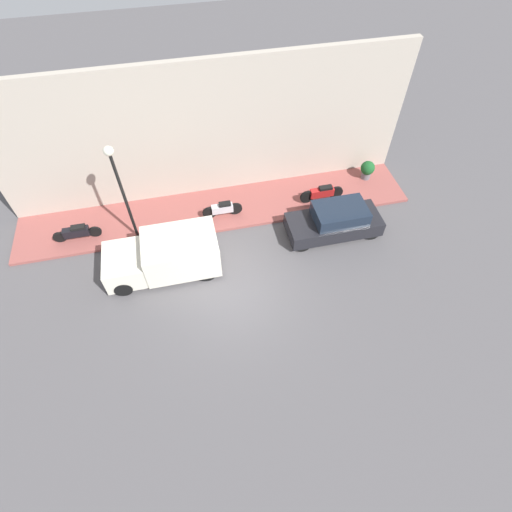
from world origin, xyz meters
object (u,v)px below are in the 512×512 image
(scooter_silver, at_px, (223,209))
(streetlamp, at_px, (118,179))
(motorcycle_black, at_px, (77,232))
(potted_plant, at_px, (367,169))
(delivery_van, at_px, (164,256))
(parked_car, at_px, (335,221))
(motorcycle_red, at_px, (322,193))

(scooter_silver, bearing_deg, streetlamp, 96.08)
(motorcycle_black, distance_m, streetlamp, 3.71)
(potted_plant, bearing_deg, delivery_van, 108.93)
(delivery_van, relative_size, motorcycle_black, 2.22)
(parked_car, height_order, motorcycle_black, parked_car)
(streetlamp, bearing_deg, scooter_silver, -83.92)
(delivery_van, distance_m, potted_plant, 10.55)
(parked_car, xyz_separation_m, delivery_van, (-0.46, 7.27, 0.18))
(parked_car, xyz_separation_m, motorcycle_black, (1.90, 10.81, -0.14))
(delivery_van, distance_m, streetlamp, 3.33)
(parked_car, bearing_deg, delivery_van, 93.61)
(motorcycle_black, distance_m, motorcycle_red, 10.88)
(motorcycle_black, relative_size, potted_plant, 2.12)
(delivery_van, bearing_deg, motorcycle_black, 56.32)
(scooter_silver, xyz_separation_m, potted_plant, (1.04, -7.27, 0.11))
(motorcycle_black, bearing_deg, delivery_van, -123.68)
(streetlamp, bearing_deg, potted_plant, -82.55)
(motorcycle_red, distance_m, scooter_silver, 4.64)
(streetlamp, bearing_deg, parked_car, -100.25)
(parked_car, relative_size, scooter_silver, 2.24)
(parked_car, relative_size, streetlamp, 0.87)
(parked_car, relative_size, delivery_van, 0.91)
(parked_car, bearing_deg, potted_plant, -42.38)
(motorcycle_black, relative_size, scooter_silver, 1.11)
(parked_car, bearing_deg, motorcycle_red, -2.10)
(delivery_van, xyz_separation_m, scooter_silver, (2.38, -2.70, -0.31))
(streetlamp, distance_m, potted_plant, 11.48)
(motorcycle_black, relative_size, motorcycle_red, 0.96)
(motorcycle_red, bearing_deg, scooter_silver, 90.13)
(delivery_van, distance_m, motorcycle_black, 4.27)
(parked_car, distance_m, motorcycle_black, 10.98)
(scooter_silver, bearing_deg, motorcycle_red, -89.87)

